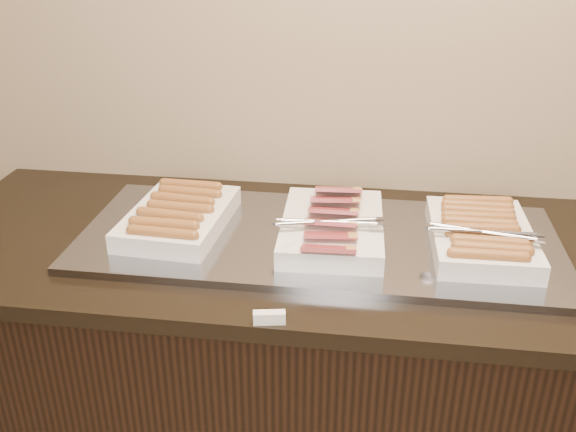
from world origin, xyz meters
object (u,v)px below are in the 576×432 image
at_px(counter, 318,382).
at_px(dish_center, 332,226).
at_px(dish_left, 179,216).
at_px(warming_tray, 318,239).
at_px(dish_right, 481,235).

relative_size(counter, dish_center, 5.20).
distance_m(dish_left, dish_center, 0.40).
bearing_deg(warming_tray, dish_right, -0.56).
height_order(dish_left, dish_center, dish_center).
xyz_separation_m(dish_center, dish_right, (0.36, -0.00, 0.00)).
distance_m(warming_tray, dish_left, 0.36).
height_order(warming_tray, dish_left, dish_left).
bearing_deg(dish_right, dish_left, 178.37).
relative_size(warming_tray, dish_left, 3.30).
xyz_separation_m(counter, dish_left, (-0.37, 0.00, 0.50)).
bearing_deg(counter, dish_left, 180.00).
bearing_deg(dish_right, warming_tray, 178.10).
xyz_separation_m(counter, dish_right, (0.39, -0.00, 0.50)).
height_order(warming_tray, dish_right, dish_right).
bearing_deg(dish_left, dish_center, 3.11).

